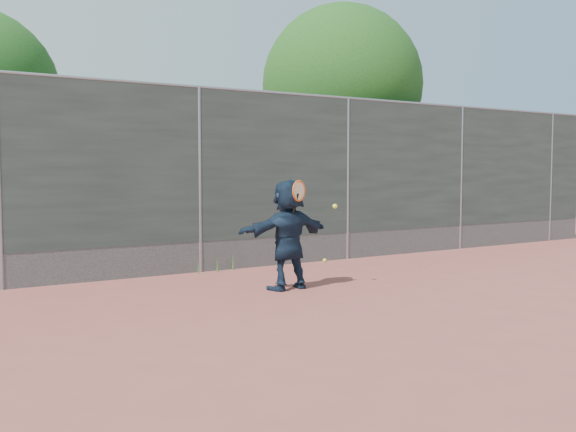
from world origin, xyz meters
TOP-DOWN VIEW (x-y plane):
  - ground at (0.00, 0.00)m, footprint 80.00×80.00m
  - player at (0.41, 1.45)m, footprint 1.45×0.54m
  - ball_ground at (2.38, 3.35)m, footprint 0.07×0.07m
  - fence at (-0.00, 3.50)m, footprint 20.00×0.06m
  - swing_action at (0.52, 1.24)m, footprint 0.75×0.17m
  - tree_right at (4.68, 5.75)m, footprint 3.78×3.60m
  - weed_clump at (0.29, 3.38)m, footprint 0.68×0.07m

SIDE VIEW (x-z plane):
  - ground at x=0.00m, z-range 0.00..0.00m
  - ball_ground at x=2.38m, z-range 0.00..0.07m
  - weed_clump at x=0.29m, z-range -0.02..0.28m
  - player at x=0.41m, z-range 0.00..1.54m
  - swing_action at x=0.52m, z-range 1.08..1.60m
  - fence at x=0.00m, z-range 0.07..3.09m
  - tree_right at x=4.68m, z-range 0.80..6.19m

